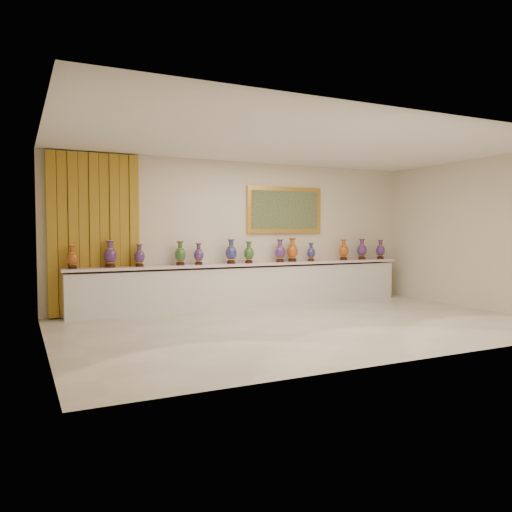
{
  "coord_description": "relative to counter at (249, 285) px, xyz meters",
  "views": [
    {
      "loc": [
        -4.34,
        -7.04,
        1.58
      ],
      "look_at": [
        -0.11,
        1.7,
        1.07
      ],
      "focal_mm": 35.0,
      "sensor_mm": 36.0,
      "label": 1
    }
  ],
  "objects": [
    {
      "name": "vase_6",
      "position": [
        -0.02,
        -0.05,
        0.66
      ],
      "size": [
        0.25,
        0.25,
        0.45
      ],
      "rotation": [
        0.0,
        0.0,
        -0.21
      ],
      "color": "black",
      "rests_on": "counter"
    },
    {
      "name": "vase_5",
      "position": [
        -0.41,
        -0.04,
        0.69
      ],
      "size": [
        0.29,
        0.29,
        0.5
      ],
      "rotation": [
        0.0,
        0.0,
        -0.28
      ],
      "color": "black",
      "rests_on": "counter"
    },
    {
      "name": "vase_12",
      "position": [
        3.42,
        -0.02,
        0.67
      ],
      "size": [
        0.28,
        0.28,
        0.45
      ],
      "rotation": [
        0.0,
        0.0,
        0.43
      ],
      "color": "black",
      "rests_on": "counter"
    },
    {
      "name": "vase_8",
      "position": [
        1.03,
        -0.01,
        0.69
      ],
      "size": [
        0.3,
        0.3,
        0.51
      ],
      "rotation": [
        0.0,
        0.0,
        0.35
      ],
      "color": "black",
      "rests_on": "counter"
    },
    {
      "name": "counter",
      "position": [
        0.0,
        0.0,
        0.0
      ],
      "size": [
        7.28,
        0.48,
        0.9
      ],
      "color": "white",
      "rests_on": "ground"
    },
    {
      "name": "vase_7",
      "position": [
        0.73,
        -0.01,
        0.68
      ],
      "size": [
        0.26,
        0.26,
        0.49
      ],
      "rotation": [
        0.0,
        0.0,
        0.14
      ],
      "color": "black",
      "rests_on": "counter"
    },
    {
      "name": "label_card",
      "position": [
        -1.35,
        -0.14,
        0.47
      ],
      "size": [
        0.1,
        0.06,
        0.0
      ],
      "primitive_type": "cube",
      "color": "white",
      "rests_on": "counter"
    },
    {
      "name": "ground",
      "position": [
        0.0,
        -2.27,
        -0.44
      ],
      "size": [
        8.0,
        8.0,
        0.0
      ],
      "primitive_type": "plane",
      "color": "beige",
      "rests_on": "ground"
    },
    {
      "name": "vase_0",
      "position": [
        -3.43,
        -0.04,
        0.65
      ],
      "size": [
        0.21,
        0.21,
        0.42
      ],
      "rotation": [
        0.0,
        0.0,
        0.08
      ],
      "color": "black",
      "rests_on": "counter"
    },
    {
      "name": "vase_1",
      "position": [
        -2.78,
        0.0,
        0.69
      ],
      "size": [
        0.24,
        0.24,
        0.5
      ],
      "rotation": [
        0.0,
        0.0,
        -0.03
      ],
      "color": "black",
      "rests_on": "counter"
    },
    {
      "name": "room",
      "position": [
        -2.39,
        0.17,
        1.15
      ],
      "size": [
        8.0,
        8.0,
        8.0
      ],
      "color": "beige",
      "rests_on": "ground"
    },
    {
      "name": "vase_2",
      "position": [
        -2.26,
        -0.05,
        0.65
      ],
      "size": [
        0.25,
        0.25,
        0.43
      ],
      "rotation": [
        0.0,
        0.0,
        -0.35
      ],
      "color": "black",
      "rests_on": "counter"
    },
    {
      "name": "vase_4",
      "position": [
        -1.1,
        -0.03,
        0.66
      ],
      "size": [
        0.23,
        0.23,
        0.43
      ],
      "rotation": [
        0.0,
        0.0,
        0.2
      ],
      "color": "black",
      "rests_on": "counter"
    },
    {
      "name": "vase_9",
      "position": [
        1.5,
        -0.02,
        0.64
      ],
      "size": [
        0.2,
        0.2,
        0.4
      ],
      "rotation": [
        0.0,
        0.0,
        -0.05
      ],
      "color": "black",
      "rests_on": "counter"
    },
    {
      "name": "vase_3",
      "position": [
        -1.46,
        -0.0,
        0.67
      ],
      "size": [
        0.25,
        0.25,
        0.47
      ],
      "rotation": [
        0.0,
        0.0,
        0.19
      ],
      "color": "black",
      "rests_on": "counter"
    },
    {
      "name": "vase_11",
      "position": [
        2.89,
        -0.0,
        0.68
      ],
      "size": [
        0.27,
        0.27,
        0.48
      ],
      "rotation": [
        0.0,
        0.0,
        0.25
      ],
      "color": "black",
      "rests_on": "counter"
    },
    {
      "name": "vase_10",
      "position": [
        2.34,
        -0.05,
        0.68
      ],
      "size": [
        0.24,
        0.24,
        0.48
      ],
      "rotation": [
        0.0,
        0.0,
        0.1
      ],
      "color": "black",
      "rests_on": "counter"
    }
  ]
}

